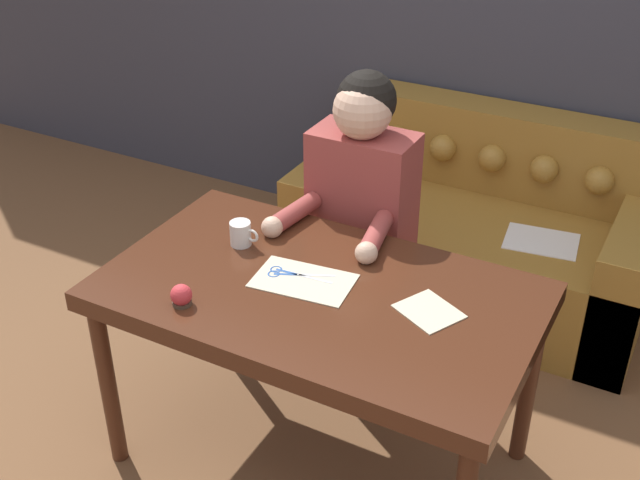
# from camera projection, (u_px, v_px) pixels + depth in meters

# --- Properties ---
(ground_plane) EXTENTS (16.00, 16.00, 0.00)m
(ground_plane) POSITION_uv_depth(u_px,v_px,m) (295.00, 457.00, 3.03)
(ground_plane) COLOR brown
(wall_back) EXTENTS (8.00, 0.06, 2.60)m
(wall_back) POSITION_uv_depth(u_px,v_px,m) (486.00, 0.00, 3.76)
(wall_back) COLOR #383842
(wall_back) RESTS_ON ground_plane
(dining_table) EXTENTS (1.44, 0.84, 0.77)m
(dining_table) POSITION_uv_depth(u_px,v_px,m) (319.00, 306.00, 2.68)
(dining_table) COLOR #472314
(dining_table) RESTS_ON ground_plane
(couch) EXTENTS (1.64, 0.86, 0.86)m
(couch) POSITION_uv_depth(u_px,v_px,m) (475.00, 233.00, 3.87)
(couch) COLOR olive
(couch) RESTS_ON ground_plane
(person) EXTENTS (0.46, 0.55, 1.31)m
(person) POSITION_uv_depth(u_px,v_px,m) (360.00, 225.00, 3.18)
(person) COLOR #33281E
(person) RESTS_ON ground_plane
(pattern_paper_main) EXTENTS (0.35, 0.24, 0.00)m
(pattern_paper_main) POSITION_uv_depth(u_px,v_px,m) (303.00, 281.00, 2.68)
(pattern_paper_main) COLOR beige
(pattern_paper_main) RESTS_ON dining_table
(pattern_paper_offcut) EXTENTS (0.24, 0.23, 0.00)m
(pattern_paper_offcut) POSITION_uv_depth(u_px,v_px,m) (429.00, 311.00, 2.53)
(pattern_paper_offcut) COLOR beige
(pattern_paper_offcut) RESTS_ON dining_table
(scissors) EXTENTS (0.23, 0.11, 0.01)m
(scissors) POSITION_uv_depth(u_px,v_px,m) (289.00, 274.00, 2.71)
(scissors) COLOR silver
(scissors) RESTS_ON dining_table
(mug) EXTENTS (0.11, 0.08, 0.09)m
(mug) POSITION_uv_depth(u_px,v_px,m) (241.00, 234.00, 2.86)
(mug) COLOR silver
(mug) RESTS_ON dining_table
(pin_cushion) EXTENTS (0.07, 0.07, 0.07)m
(pin_cushion) POSITION_uv_depth(u_px,v_px,m) (181.00, 296.00, 2.55)
(pin_cushion) COLOR #4C3828
(pin_cushion) RESTS_ON dining_table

